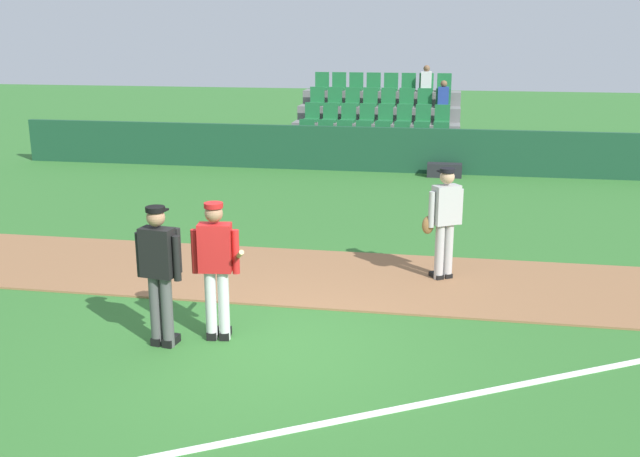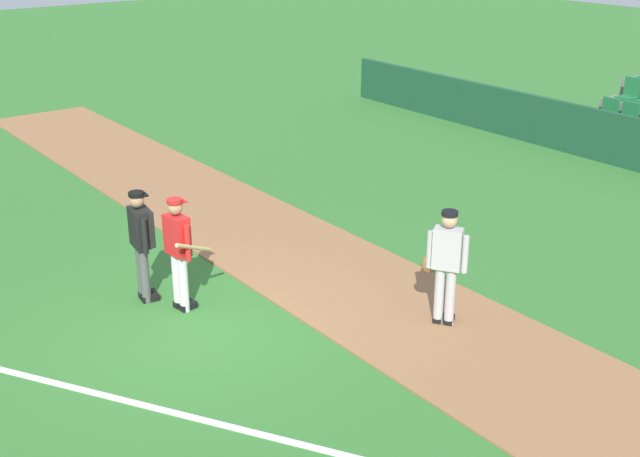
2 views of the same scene
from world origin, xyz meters
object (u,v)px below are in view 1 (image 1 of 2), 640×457
Objects in this scene: batter_red_jersey at (216,266)px; umpire_home_plate at (160,268)px; equipment_bag at (444,170)px; runner_grey_jersey at (444,220)px.

umpire_home_plate is (-0.61, -0.29, 0.03)m from batter_red_jersey.
runner_grey_jersey is at bearing -89.54° from equipment_bag.
equipment_bag is (2.65, 11.07, -0.79)m from batter_red_jersey.
runner_grey_jersey is 1.96× the size of equipment_bag.
umpire_home_plate is 4.51m from runner_grey_jersey.
batter_red_jersey reaches higher than equipment_bag.
runner_grey_jersey is (2.72, 2.76, -0.01)m from batter_red_jersey.
batter_red_jersey and runner_grey_jersey have the same top height.
runner_grey_jersey reaches higher than equipment_bag.
equipment_bag is at bearing 90.46° from runner_grey_jersey.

